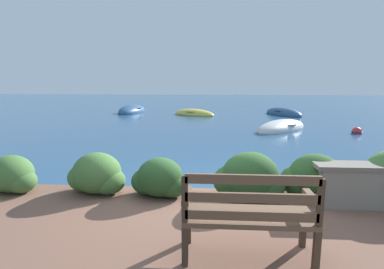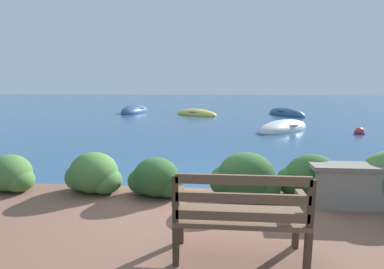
{
  "view_description": "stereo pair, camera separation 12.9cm",
  "coord_description": "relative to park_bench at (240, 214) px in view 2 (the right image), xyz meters",
  "views": [
    {
      "loc": [
        0.14,
        -4.76,
        1.98
      ],
      "look_at": [
        -0.4,
        3.44,
        0.51
      ],
      "focal_mm": 28.0,
      "sensor_mm": 36.0,
      "label": 1
    },
    {
      "loc": [
        0.26,
        -4.75,
        1.98
      ],
      "look_at": [
        -0.4,
        3.44,
        0.51
      ],
      "focal_mm": 28.0,
      "sensor_mm": 36.0,
      "label": 2
    }
  ],
  "objects": [
    {
      "name": "hedge_clump_right",
      "position": [
        0.2,
        1.57,
        -0.17
      ],
      "size": [
        1.06,
        0.77,
        0.72
      ],
      "color": "#284C23",
      "rests_on": "patio_terrace"
    },
    {
      "name": "ground_plane",
      "position": [
        -0.51,
        1.98,
        -0.7
      ],
      "size": [
        80.0,
        80.0,
        0.0
      ],
      "color": "navy"
    },
    {
      "name": "hedge_clump_left",
      "position": [
        -2.19,
        1.67,
        -0.2
      ],
      "size": [
        0.96,
        0.69,
        0.65
      ],
      "color": "#426B33",
      "rests_on": "patio_terrace"
    },
    {
      "name": "park_bench",
      "position": [
        0.0,
        0.0,
        0.0
      ],
      "size": [
        1.3,
        0.48,
        0.93
      ],
      "rotation": [
        0.0,
        0.0,
        -0.06
      ],
      "color": "#433123",
      "rests_on": "patio_terrace"
    },
    {
      "name": "rowboat_far",
      "position": [
        3.88,
        15.23,
        -0.64
      ],
      "size": [
        2.25,
        3.03,
        0.78
      ],
      "rotation": [
        0.0,
        0.0,
        2.05
      ],
      "color": "#2D517A",
      "rests_on": "ground_plane"
    },
    {
      "name": "rowboat_outer",
      "position": [
        -5.46,
        16.0,
        -0.63
      ],
      "size": [
        1.74,
        3.13,
        0.89
      ],
      "rotation": [
        0.0,
        0.0,
        1.4
      ],
      "color": "#2D517A",
      "rests_on": "ground_plane"
    },
    {
      "name": "hedge_clump_centre",
      "position": [
        -1.17,
        1.61,
        -0.22
      ],
      "size": [
        0.89,
        0.64,
        0.6
      ],
      "color": "#284C23",
      "rests_on": "patio_terrace"
    },
    {
      "name": "rowboat_nearest",
      "position": [
        2.51,
        9.6,
        -0.64
      ],
      "size": [
        2.97,
        3.11,
        0.75
      ],
      "rotation": [
        0.0,
        0.0,
        0.84
      ],
      "color": "silver",
      "rests_on": "ground_plane"
    },
    {
      "name": "rowboat_mid",
      "position": [
        -1.41,
        14.83,
        -0.65
      ],
      "size": [
        2.84,
        2.29,
        0.64
      ],
      "rotation": [
        0.0,
        0.0,
        2.6
      ],
      "color": "#DBC64C",
      "rests_on": "ground_plane"
    },
    {
      "name": "hedge_clump_far_left",
      "position": [
        -3.58,
        1.63,
        -0.22
      ],
      "size": [
        0.88,
        0.63,
        0.6
      ],
      "color": "#426B33",
      "rests_on": "patio_terrace"
    },
    {
      "name": "mooring_buoy",
      "position": [
        5.21,
        8.93,
        -0.64
      ],
      "size": [
        0.4,
        0.4,
        0.36
      ],
      "color": "red",
      "rests_on": "ground_plane"
    },
    {
      "name": "hedge_clump_far_right",
      "position": [
        1.2,
        1.71,
        -0.19
      ],
      "size": [
        0.99,
        0.72,
        0.68
      ],
      "color": "#284C23",
      "rests_on": "patio_terrace"
    }
  ]
}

